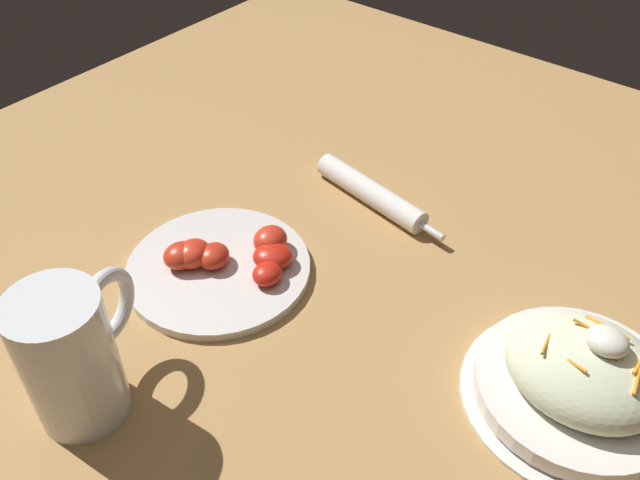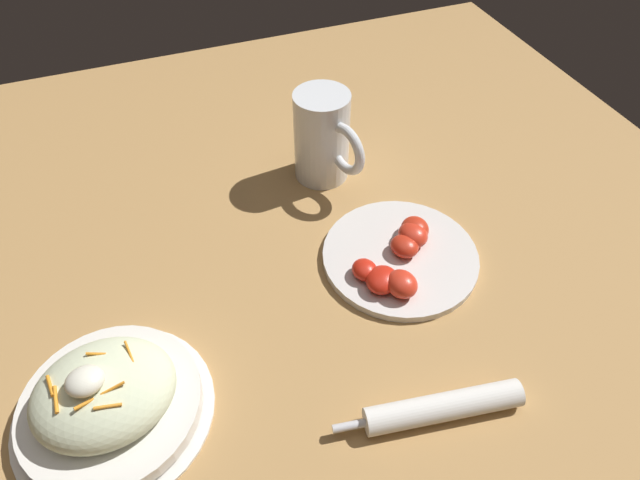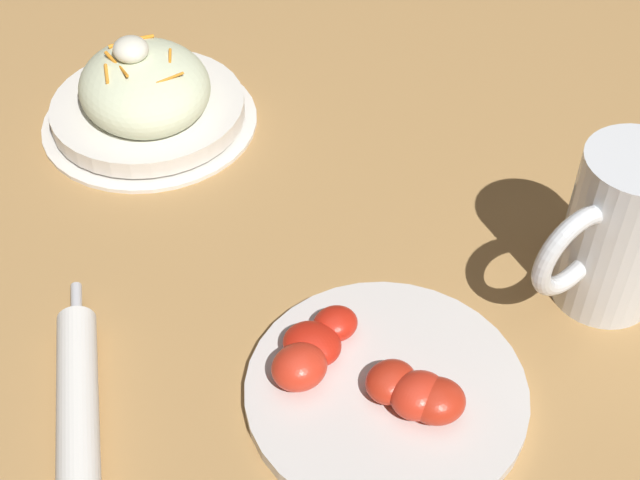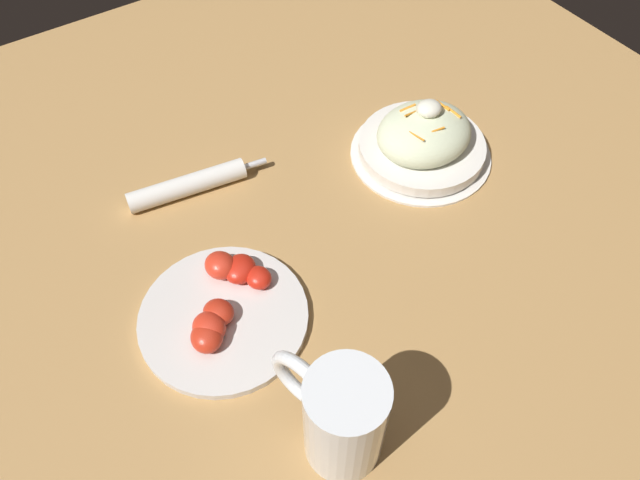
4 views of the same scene
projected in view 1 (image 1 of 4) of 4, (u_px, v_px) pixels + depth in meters
ground_plane at (356, 331)px, 0.73m from camera, size 1.43×1.43×0.00m
salad_plate at (581, 379)px, 0.64m from camera, size 0.22×0.22×0.10m
beer_mug at (73, 362)px, 0.61m from camera, size 0.09×0.14×0.14m
napkin_roll at (371, 193)px, 0.88m from camera, size 0.21×0.06×0.03m
tomato_plate at (223, 264)px, 0.79m from camera, size 0.21×0.21×0.04m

